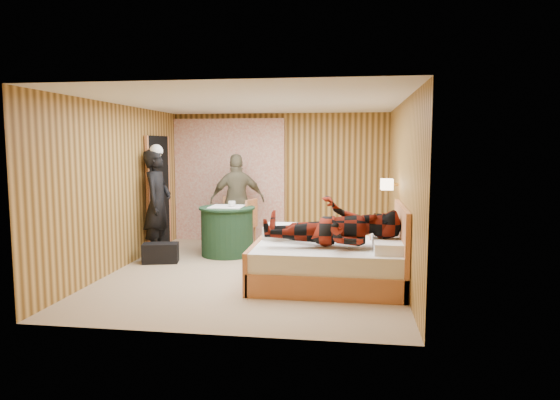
# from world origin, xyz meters

# --- Properties ---
(floor) EXTENTS (4.20, 5.00, 0.01)m
(floor) POSITION_xyz_m (0.00, 0.00, 0.00)
(floor) COLOR tan
(floor) RESTS_ON ground
(ceiling) EXTENTS (4.20, 5.00, 0.01)m
(ceiling) POSITION_xyz_m (0.00, 0.00, 2.50)
(ceiling) COLOR white
(ceiling) RESTS_ON wall_back
(wall_back) EXTENTS (4.20, 0.02, 2.50)m
(wall_back) POSITION_xyz_m (0.00, 2.50, 1.25)
(wall_back) COLOR tan
(wall_back) RESTS_ON floor
(wall_left) EXTENTS (0.02, 5.00, 2.50)m
(wall_left) POSITION_xyz_m (-2.10, 0.00, 1.25)
(wall_left) COLOR tan
(wall_left) RESTS_ON floor
(wall_right) EXTENTS (0.02, 5.00, 2.50)m
(wall_right) POSITION_xyz_m (2.10, 0.00, 1.25)
(wall_right) COLOR tan
(wall_right) RESTS_ON floor
(curtain) EXTENTS (2.20, 0.08, 2.40)m
(curtain) POSITION_xyz_m (-1.00, 2.43, 1.20)
(curtain) COLOR silver
(curtain) RESTS_ON floor
(doorway) EXTENTS (0.06, 0.90, 2.05)m
(doorway) POSITION_xyz_m (-2.06, 1.40, 1.02)
(doorway) COLOR black
(doorway) RESTS_ON floor
(wall_lamp) EXTENTS (0.26, 0.24, 0.16)m
(wall_lamp) POSITION_xyz_m (1.92, 0.45, 1.30)
(wall_lamp) COLOR gold
(wall_lamp) RESTS_ON wall_right
(bed) EXTENTS (2.01, 1.59, 1.09)m
(bed) POSITION_xyz_m (1.12, -0.46, 0.32)
(bed) COLOR #E8915F
(bed) RESTS_ON floor
(nightstand) EXTENTS (0.45, 0.61, 0.59)m
(nightstand) POSITION_xyz_m (1.88, 0.20, 0.30)
(nightstand) COLOR #E8915F
(nightstand) RESTS_ON floor
(round_table) EXTENTS (0.95, 0.95, 0.85)m
(round_table) POSITION_xyz_m (-0.71, 1.08, 0.43)
(round_table) COLOR #1B3A1F
(round_table) RESTS_ON floor
(chair_far) EXTENTS (0.55, 0.55, 0.93)m
(chair_far) POSITION_xyz_m (-0.74, 1.82, 0.54)
(chair_far) COLOR #E8915F
(chair_far) RESTS_ON floor
(chair_near) EXTENTS (0.51, 0.51, 0.93)m
(chair_near) POSITION_xyz_m (-0.45, 1.44, 0.54)
(chair_near) COLOR #E8915F
(chair_near) RESTS_ON floor
(duffel_bag) EXTENTS (0.61, 0.42, 0.32)m
(duffel_bag) POSITION_xyz_m (-1.63, 0.37, 0.16)
(duffel_bag) COLOR black
(duffel_bag) RESTS_ON floor
(sneaker_left) EXTENTS (0.26, 0.11, 0.12)m
(sneaker_left) POSITION_xyz_m (-0.47, 1.09, 0.06)
(sneaker_left) COLOR white
(sneaker_left) RESTS_ON floor
(sneaker_right) EXTENTS (0.26, 0.11, 0.11)m
(sneaker_right) POSITION_xyz_m (-0.15, 0.94, 0.06)
(sneaker_right) COLOR white
(sneaker_right) RESTS_ON floor
(woman_standing) EXTENTS (0.45, 0.67, 1.82)m
(woman_standing) POSITION_xyz_m (-1.83, 0.79, 0.91)
(woman_standing) COLOR black
(woman_standing) RESTS_ON floor
(man_at_table) EXTENTS (1.09, 0.72, 1.72)m
(man_at_table) POSITION_xyz_m (-0.71, 1.88, 0.86)
(man_at_table) COLOR brown
(man_at_table) RESTS_ON floor
(man_on_bed) EXTENTS (0.86, 0.67, 1.77)m
(man_on_bed) POSITION_xyz_m (1.15, -0.69, 0.98)
(man_on_bed) COLOR #671509
(man_on_bed) RESTS_ON bed
(book_lower) EXTENTS (0.18, 0.23, 0.02)m
(book_lower) POSITION_xyz_m (1.88, 0.15, 0.60)
(book_lower) COLOR white
(book_lower) RESTS_ON nightstand
(book_upper) EXTENTS (0.20, 0.25, 0.02)m
(book_upper) POSITION_xyz_m (1.88, 0.15, 0.62)
(book_upper) COLOR white
(book_upper) RESTS_ON nightstand
(cup_nightstand) EXTENTS (0.10, 0.10, 0.09)m
(cup_nightstand) POSITION_xyz_m (1.88, 0.33, 0.63)
(cup_nightstand) COLOR white
(cup_nightstand) RESTS_ON nightstand
(cup_table) EXTENTS (0.12, 0.12, 0.10)m
(cup_table) POSITION_xyz_m (-0.61, 1.03, 0.90)
(cup_table) COLOR white
(cup_table) RESTS_ON round_table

